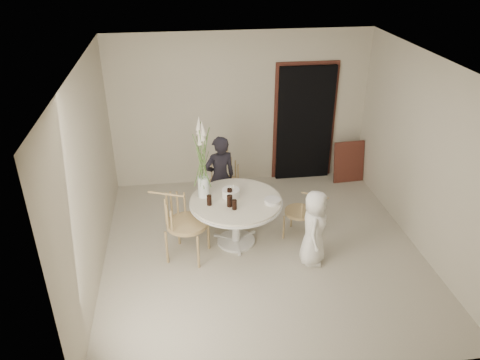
{
  "coord_description": "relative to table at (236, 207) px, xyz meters",
  "views": [
    {
      "loc": [
        -1.08,
        -5.42,
        4.09
      ],
      "look_at": [
        -0.28,
        0.3,
        1.02
      ],
      "focal_mm": 35.0,
      "sensor_mm": 36.0,
      "label": 1
    }
  ],
  "objects": [
    {
      "name": "chair_far",
      "position": [
        -0.04,
        1.11,
        -0.05
      ],
      "size": [
        0.56,
        0.59,
        0.87
      ],
      "rotation": [
        0.0,
        0.0,
        -0.24
      ],
      "color": "#9D8155",
      "rests_on": "ground"
    },
    {
      "name": "cola_tumbler_a",
      "position": [
        -0.11,
        -0.16,
        0.2
      ],
      "size": [
        0.08,
        0.08,
        0.17
      ],
      "primitive_type": "cylinder",
      "rotation": [
        0.0,
        0.0,
        0.05
      ],
      "color": "black",
      "rests_on": "table"
    },
    {
      "name": "chair_right",
      "position": [
        1.05,
        -0.01,
        -0.12
      ],
      "size": [
        0.58,
        0.57,
        0.77
      ],
      "rotation": [
        0.0,
        0.0,
        -2.14
      ],
      "color": "#9D8155",
      "rests_on": "ground"
    },
    {
      "name": "picture_frame",
      "position": [
        2.3,
        1.67,
        -0.24
      ],
      "size": [
        0.58,
        0.2,
        0.75
      ],
      "primitive_type": "cube",
      "rotation": [
        -0.17,
        0.0,
        0.06
      ],
      "color": "#5C271F",
      "rests_on": "ground"
    },
    {
      "name": "room_shell",
      "position": [
        0.35,
        -0.25,
        1.0
      ],
      "size": [
        4.5,
        4.5,
        4.5
      ],
      "color": "beige",
      "rests_on": "ground"
    },
    {
      "name": "cola_tumbler_d",
      "position": [
        -0.08,
        0.03,
        0.19
      ],
      "size": [
        0.09,
        0.09,
        0.16
      ],
      "primitive_type": "cylinder",
      "rotation": [
        0.0,
        0.0,
        0.15
      ],
      "color": "black",
      "rests_on": "table"
    },
    {
      "name": "table",
      "position": [
        0.0,
        0.0,
        0.0
      ],
      "size": [
        1.33,
        1.33,
        0.73
      ],
      "color": "silver",
      "rests_on": "ground"
    },
    {
      "name": "cola_tumbler_b",
      "position": [
        -0.05,
        -0.25,
        0.19
      ],
      "size": [
        0.08,
        0.08,
        0.14
      ],
      "primitive_type": "cylinder",
      "rotation": [
        0.0,
        0.0,
        -0.15
      ],
      "color": "black",
      "rests_on": "table"
    },
    {
      "name": "ground",
      "position": [
        0.35,
        -0.25,
        -0.62
      ],
      "size": [
        4.5,
        4.5,
        0.0
      ],
      "primitive_type": "plane",
      "color": "#BBB6A0",
      "rests_on": "ground"
    },
    {
      "name": "doorway",
      "position": [
        1.5,
        1.94,
        0.43
      ],
      "size": [
        1.0,
        0.1,
        2.1
      ],
      "primitive_type": "cube",
      "color": "black",
      "rests_on": "ground"
    },
    {
      "name": "birthday_cake",
      "position": [
        -0.06,
        0.1,
        0.17
      ],
      "size": [
        0.25,
        0.25,
        0.17
      ],
      "rotation": [
        0.0,
        0.0,
        0.36
      ],
      "color": "silver",
      "rests_on": "table"
    },
    {
      "name": "boy",
      "position": [
        0.99,
        -0.59,
        -0.06
      ],
      "size": [
        0.51,
        0.63,
        1.11
      ],
      "primitive_type": "imported",
      "rotation": [
        0.0,
        0.0,
        1.24
      ],
      "color": "white",
      "rests_on": "ground"
    },
    {
      "name": "door_trim",
      "position": [
        1.5,
        1.98,
        0.49
      ],
      "size": [
        1.12,
        0.03,
        2.22
      ],
      "primitive_type": "cube",
      "color": "#5C271F",
      "rests_on": "ground"
    },
    {
      "name": "flower_vase",
      "position": [
        -0.44,
        0.17,
        0.69
      ],
      "size": [
        0.16,
        0.16,
        1.21
      ],
      "rotation": [
        0.0,
        0.0,
        -0.33
      ],
      "color": "white",
      "rests_on": "table"
    },
    {
      "name": "cola_tumbler_c",
      "position": [
        -0.39,
        -0.09,
        0.19
      ],
      "size": [
        0.08,
        0.08,
        0.15
      ],
      "primitive_type": "cylinder",
      "rotation": [
        0.0,
        0.0,
        0.24
      ],
      "color": "black",
      "rests_on": "table"
    },
    {
      "name": "girl",
      "position": [
        -0.15,
        0.78,
        0.08
      ],
      "size": [
        0.58,
        0.46,
        1.39
      ],
      "primitive_type": "imported",
      "rotation": [
        0.0,
        0.0,
        3.41
      ],
      "color": "black",
      "rests_on": "ground"
    },
    {
      "name": "plate_stack",
      "position": [
        0.5,
        -0.16,
        0.14
      ],
      "size": [
        0.23,
        0.23,
        0.06
      ],
      "primitive_type": "cylinder",
      "rotation": [
        0.0,
        0.0,
        0.02
      ],
      "color": "silver",
      "rests_on": "table"
    },
    {
      "name": "chair_left",
      "position": [
        -0.84,
        -0.17,
        0.02
      ],
      "size": [
        0.71,
        0.69,
        0.99
      ],
      "rotation": [
        0.0,
        0.0,
        1.19
      ],
      "color": "#9D8155",
      "rests_on": "ground"
    }
  ]
}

